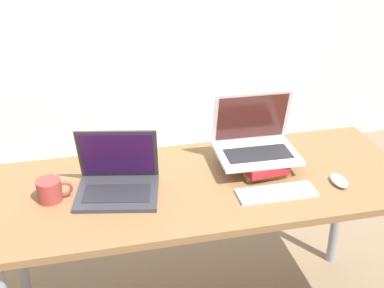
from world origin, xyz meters
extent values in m
cube|color=brown|center=(0.00, 0.34, 0.76)|extent=(1.71, 0.69, 0.03)
cylinder|color=gray|center=(-0.80, 0.63, 0.37)|extent=(0.05, 0.05, 0.74)
cylinder|color=gray|center=(0.80, 0.63, 0.37)|extent=(0.05, 0.05, 0.74)
cube|color=#333338|center=(-0.35, 0.33, 0.78)|extent=(0.36, 0.31, 0.02)
cube|color=#232328|center=(-0.36, 0.31, 0.79)|extent=(0.28, 0.18, 0.00)
cube|color=#333338|center=(-0.33, 0.41, 0.91)|extent=(0.32, 0.15, 0.24)
cube|color=#381451|center=(-0.34, 0.41, 0.91)|extent=(0.29, 0.13, 0.21)
cube|color=olive|center=(0.26, 0.41, 0.79)|extent=(0.19, 0.24, 0.03)
cube|color=maroon|center=(0.25, 0.41, 0.82)|extent=(0.19, 0.28, 0.04)
cube|color=silver|center=(0.24, 0.40, 0.84)|extent=(0.34, 0.26, 0.02)
cube|color=#232328|center=(0.24, 0.39, 0.85)|extent=(0.28, 0.14, 0.00)
cube|color=silver|center=(0.25, 0.50, 0.97)|extent=(0.33, 0.07, 0.24)
cube|color=#4C1E19|center=(0.25, 0.49, 0.97)|extent=(0.30, 0.06, 0.21)
cube|color=silver|center=(0.25, 0.19, 0.78)|extent=(0.31, 0.11, 0.01)
cube|color=silver|center=(0.25, 0.19, 0.79)|extent=(0.29, 0.09, 0.00)
ellipsoid|color=white|center=(0.53, 0.21, 0.79)|extent=(0.06, 0.11, 0.03)
cylinder|color=#9E3833|center=(-0.61, 0.35, 0.82)|extent=(0.10, 0.10, 0.09)
torus|color=#9E3833|center=(-0.55, 0.35, 0.82)|extent=(0.06, 0.01, 0.06)
camera|label=1|loc=(-0.47, -1.46, 1.91)|focal=50.00mm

